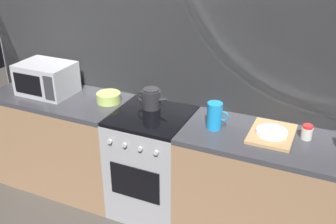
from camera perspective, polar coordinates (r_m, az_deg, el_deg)
ground_plane at (r=3.53m, az=-2.16°, el=-13.58°), size 8.00×8.00×0.00m
back_wall at (r=3.20m, az=0.06°, el=6.81°), size 3.60×0.05×2.40m
counter_left at (r=3.70m, az=-14.90°, el=-4.07°), size 1.20×0.60×0.90m
stove_unit at (r=3.26m, az=-2.30°, el=-7.49°), size 0.60×0.63×0.90m
counter_right at (r=3.04m, az=13.39°, el=-11.12°), size 1.20×0.60×0.90m
microwave at (r=3.54m, az=-17.34°, el=4.70°), size 0.46×0.35×0.27m
kettle at (r=3.12m, az=-2.45°, el=1.98°), size 0.28×0.15×0.17m
mixing_bowl at (r=3.28m, az=-8.67°, el=2.12°), size 0.20×0.20×0.08m
pitcher at (r=2.81m, az=6.85°, el=-0.55°), size 0.16×0.11×0.20m
dish_pile at (r=2.83m, az=14.94°, el=-3.00°), size 0.30×0.40×0.06m
spice_jar at (r=2.85m, az=19.64°, el=-2.78°), size 0.08×0.08×0.10m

